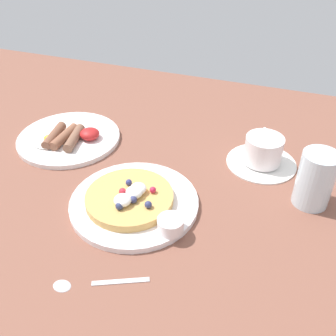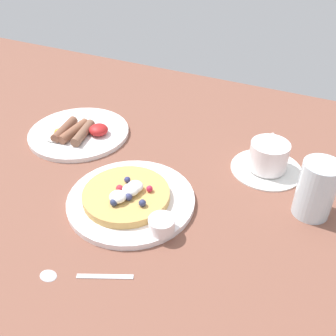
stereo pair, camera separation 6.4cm
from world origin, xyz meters
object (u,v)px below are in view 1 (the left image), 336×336
at_px(teaspoon, 83,284).
at_px(coffee_cup, 264,149).
at_px(pancake_plate, 134,203).
at_px(water_glass, 315,179).
at_px(coffee_saucer, 261,162).
at_px(syrup_ramekin, 171,225).
at_px(breakfast_plate, 69,138).

bearing_deg(teaspoon, coffee_cup, 63.40).
bearing_deg(pancake_plate, teaspoon, -90.01).
relative_size(pancake_plate, water_glass, 2.20).
distance_m(coffee_saucer, coffee_cup, 0.03).
bearing_deg(pancake_plate, coffee_cup, 46.84).
height_order(syrup_ramekin, water_glass, water_glass).
xyz_separation_m(breakfast_plate, teaspoon, (0.24, -0.35, -0.00)).
xyz_separation_m(breakfast_plate, coffee_cup, (0.44, 0.06, 0.03)).
xyz_separation_m(syrup_ramekin, coffee_cup, (0.11, 0.27, 0.01)).
xyz_separation_m(syrup_ramekin, teaspoon, (-0.09, -0.14, -0.02)).
bearing_deg(syrup_ramekin, pancake_plate, 151.34).
distance_m(teaspoon, water_glass, 0.44).
height_order(coffee_cup, water_glass, water_glass).
bearing_deg(water_glass, pancake_plate, -158.61).
bearing_deg(breakfast_plate, syrup_ramekin, -32.04).
relative_size(syrup_ramekin, coffee_cup, 0.41).
distance_m(breakfast_plate, coffee_cup, 0.45).
bearing_deg(syrup_ramekin, teaspoon, -122.51).
xyz_separation_m(pancake_plate, syrup_ramekin, (0.09, -0.05, 0.02)).
height_order(pancake_plate, water_glass, water_glass).
bearing_deg(pancake_plate, breakfast_plate, 146.74).
xyz_separation_m(pancake_plate, coffee_cup, (0.20, 0.22, 0.03)).
distance_m(syrup_ramekin, breakfast_plate, 0.39).
xyz_separation_m(coffee_saucer, teaspoon, (-0.20, -0.40, -0.00)).
xyz_separation_m(teaspoon, water_glass, (0.31, 0.31, 0.05)).
height_order(pancake_plate, coffee_cup, coffee_cup).
distance_m(coffee_cup, water_glass, 0.14).
bearing_deg(coffee_cup, syrup_ramekin, -113.19).
height_order(coffee_saucer, coffee_cup, coffee_cup).
distance_m(pancake_plate, teaspoon, 0.19).
xyz_separation_m(coffee_cup, water_glass, (0.11, -0.10, 0.02)).
distance_m(breakfast_plate, teaspoon, 0.42).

